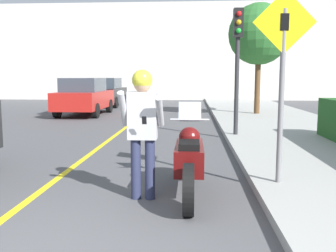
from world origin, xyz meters
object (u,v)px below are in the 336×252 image
object	(u,v)px
motorcycle	(189,160)
parked_car_red	(84,96)
person_biker	(142,120)
parked_car_black	(106,92)
street_tree	(259,34)
traffic_light	(238,47)
crossing_sign	(283,69)

from	to	relation	value
motorcycle	parked_car_red	world-z (taller)	parked_car_red
person_biker	parked_car_black	size ratio (longest dim) A/B	0.43
motorcycle	street_tree	size ratio (longest dim) A/B	0.50
street_tree	parked_car_red	xyz separation A→B (m)	(-7.72, 0.10, -2.68)
traffic_light	parked_car_red	xyz separation A→B (m)	(-6.10, 6.33, -1.66)
person_biker	street_tree	bearing A→B (deg)	73.06
traffic_light	parked_car_black	world-z (taller)	traffic_light
motorcycle	parked_car_black	distance (m)	17.40
crossing_sign	parked_car_black	distance (m)	17.64
traffic_light	parked_car_red	bearing A→B (deg)	133.92
person_biker	parked_car_black	xyz separation A→B (m)	(-4.47, 16.89, -0.27)
crossing_sign	street_tree	world-z (taller)	street_tree
parked_car_black	street_tree	bearing A→B (deg)	-33.92
person_biker	parked_car_red	world-z (taller)	person_biker
parked_car_red	parked_car_black	size ratio (longest dim) A/B	1.00
traffic_light	street_tree	size ratio (longest dim) A/B	0.72
crossing_sign	parked_car_black	size ratio (longest dim) A/B	0.67
parked_car_red	parked_car_black	xyz separation A→B (m)	(-0.26, 5.27, 0.00)
street_tree	parked_car_black	bearing A→B (deg)	146.08
crossing_sign	parked_car_black	xyz separation A→B (m)	(-6.46, 16.38, -0.97)
person_biker	street_tree	distance (m)	12.29
motorcycle	crossing_sign	world-z (taller)	crossing_sign
motorcycle	person_biker	bearing A→B (deg)	-157.36
traffic_light	person_biker	bearing A→B (deg)	-109.68
person_biker	crossing_sign	world-z (taller)	crossing_sign
motorcycle	parked_car_red	size ratio (longest dim) A/B	0.56
crossing_sign	street_tree	size ratio (longest dim) A/B	0.59
street_tree	parked_car_red	distance (m)	8.17
person_biker	parked_car_black	distance (m)	17.48
person_biker	parked_car_red	size ratio (longest dim) A/B	0.43
traffic_light	street_tree	bearing A→B (deg)	75.45
street_tree	parked_car_black	distance (m)	9.98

